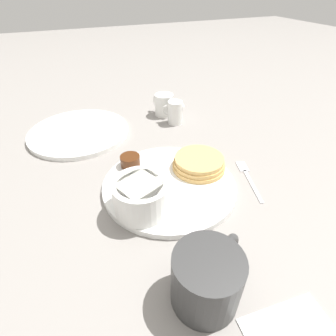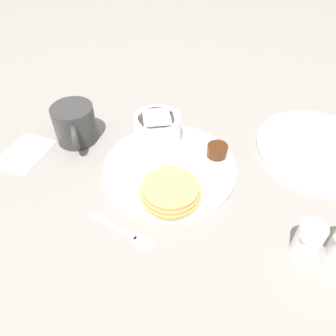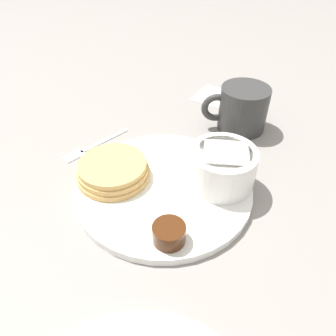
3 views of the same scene
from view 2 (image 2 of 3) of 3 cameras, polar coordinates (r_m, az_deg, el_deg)
ground_plane at (r=0.66m, az=0.37°, el=-0.32°), size 4.00×4.00×0.00m
plate at (r=0.66m, az=0.37°, el=0.05°), size 0.26×0.26×0.01m
pancake_stack at (r=0.59m, az=0.45°, el=-4.03°), size 0.11×0.11×0.03m
bowl at (r=0.70m, az=-1.88°, el=6.94°), size 0.10×0.10×0.06m
syrup_cup at (r=0.68m, az=8.55°, el=3.03°), size 0.04×0.04×0.02m
butter_ramekin at (r=0.72m, az=-0.95°, el=6.78°), size 0.05×0.05×0.04m
coffee_mug at (r=0.74m, az=-15.90°, el=7.33°), size 0.11×0.09×0.08m
creamer_pitcher_near at (r=0.56m, az=23.33°, el=-11.26°), size 0.06×0.04×0.07m
fork at (r=0.57m, az=-7.13°, el=-11.22°), size 0.05×0.13×0.00m
napkin at (r=0.76m, az=-23.62°, el=2.48°), size 0.12×0.09×0.00m
far_plate at (r=0.77m, az=24.74°, el=3.13°), size 0.26×0.26×0.01m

